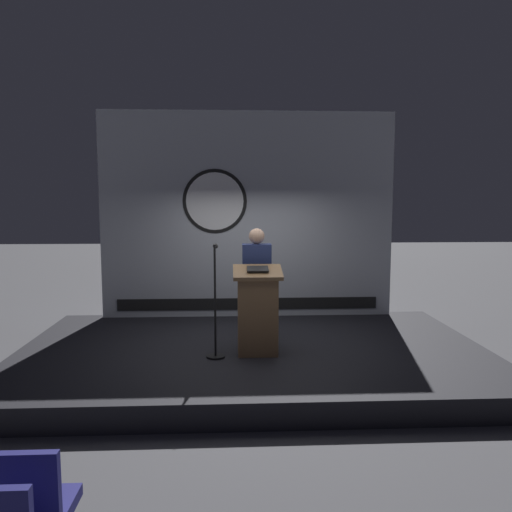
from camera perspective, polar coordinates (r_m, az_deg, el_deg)
ground_plane at (r=7.21m, az=-0.37°, el=-12.44°), size 40.00×40.00×0.00m
stage_platform at (r=7.16m, az=-0.38°, el=-11.31°), size 6.40×4.00×0.30m
banner_display at (r=8.67m, az=-1.01°, el=4.58°), size 5.03×0.12×3.52m
podium at (r=6.64m, az=0.18°, el=-6.29°), size 0.64×0.50×1.17m
speaker_person at (r=7.06m, az=0.08°, el=-3.33°), size 0.40×0.26×1.64m
microphone_stand at (r=6.55m, az=-4.65°, el=-7.02°), size 0.24×0.50×1.47m
audience_chair_left at (r=3.65m, az=-24.21°, el=-24.37°), size 0.44×0.45×0.89m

